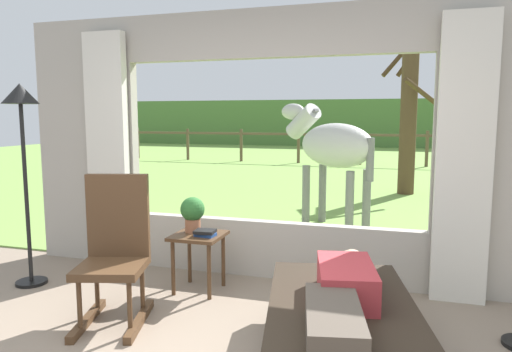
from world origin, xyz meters
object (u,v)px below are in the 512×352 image
at_px(side_table, 199,244).
at_px(floor_lamp_left, 22,124).
at_px(recliner_sofa, 342,339).
at_px(rocking_chair, 115,250).
at_px(horse, 332,146).
at_px(reclining_person, 342,294).
at_px(potted_plant, 193,212).
at_px(pasture_tree, 409,119).
at_px(book_stack, 205,233).

distance_m(side_table, floor_lamp_left, 1.93).
xyz_separation_m(recliner_sofa, floor_lamp_left, (-2.97, 0.71, 1.28)).
xyz_separation_m(rocking_chair, horse, (1.17, 3.44, 0.61)).
bearing_deg(horse, reclining_person, -133.42).
distance_m(reclining_person, potted_plant, 1.87).
distance_m(recliner_sofa, rocking_chair, 1.81).
relative_size(rocking_chair, floor_lamp_left, 0.60).
xyz_separation_m(floor_lamp_left, pasture_tree, (3.42, 6.35, 0.01)).
distance_m(recliner_sofa, horse, 3.88).
xyz_separation_m(rocking_chair, floor_lamp_left, (-1.21, 0.43, 0.95)).
bearing_deg(floor_lamp_left, rocking_chair, -19.65).
distance_m(floor_lamp_left, horse, 3.85).
distance_m(recliner_sofa, floor_lamp_left, 3.31).
bearing_deg(reclining_person, side_table, 131.01).
distance_m(side_table, book_stack, 0.16).
xyz_separation_m(potted_plant, horse, (0.88, 2.65, 0.45)).
height_order(rocking_chair, side_table, rocking_chair).
distance_m(reclining_person, pasture_tree, 7.19).
distance_m(recliner_sofa, reclining_person, 0.31).
bearing_deg(horse, floor_lamp_left, 179.33).
bearing_deg(recliner_sofa, potted_plant, 132.27).
bearing_deg(floor_lamp_left, potted_plant, 13.69).
bearing_deg(recliner_sofa, side_table, 132.31).
bearing_deg(pasture_tree, horse, -107.36).
distance_m(rocking_chair, floor_lamp_left, 1.60).
bearing_deg(potted_plant, reclining_person, -37.37).
bearing_deg(book_stack, floor_lamp_left, -171.35).
height_order(rocking_chair, potted_plant, rocking_chair).
height_order(reclining_person, floor_lamp_left, floor_lamp_left).
relative_size(potted_plant, floor_lamp_left, 0.17).
xyz_separation_m(recliner_sofa, rocking_chair, (-1.76, 0.28, 0.33)).
xyz_separation_m(side_table, book_stack, (0.09, -0.05, 0.12)).
bearing_deg(reclining_person, recliner_sofa, 78.42).
bearing_deg(floor_lamp_left, horse, 51.68).
relative_size(potted_plant, horse, 0.18).
height_order(side_table, horse, horse).
height_order(reclining_person, rocking_chair, rocking_chair).
height_order(rocking_chair, horse, horse).
xyz_separation_m(book_stack, horse, (0.72, 2.76, 0.60)).
height_order(floor_lamp_left, pasture_tree, pasture_tree).
height_order(recliner_sofa, rocking_chair, rocking_chair).
relative_size(side_table, floor_lamp_left, 0.28).
height_order(recliner_sofa, book_stack, book_stack).
bearing_deg(recliner_sofa, pasture_tree, 74.76).
distance_m(book_stack, horse, 2.91).
distance_m(rocking_chair, book_stack, 0.82).
height_order(side_table, pasture_tree, pasture_tree).
xyz_separation_m(potted_plant, floor_lamp_left, (-1.50, -0.36, 0.79)).
bearing_deg(horse, potted_plant, -160.81).
height_order(recliner_sofa, side_table, side_table).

